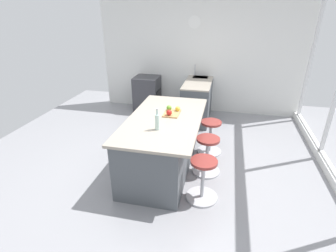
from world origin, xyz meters
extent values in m
plane|color=gray|center=(0.00, 0.00, 0.00)|extent=(7.32, 7.32, 0.00)
cube|color=silver|center=(-2.59, 2.43, 1.46)|extent=(0.05, 0.06, 2.65)
cube|color=silver|center=(-2.82, 0.00, 1.44)|extent=(0.12, 4.86, 2.88)
cylinder|color=white|center=(-2.75, -0.13, 2.12)|extent=(0.03, 0.28, 0.28)
cube|color=#4C5156|center=(-2.47, 0.08, 0.43)|extent=(1.92, 0.60, 0.86)
cube|color=#9E9384|center=(-2.47, 0.08, 0.88)|extent=(1.92, 0.60, 0.03)
cube|color=#38383D|center=(-2.71, 0.08, 0.83)|extent=(0.44, 0.36, 0.12)
cylinder|color=#B7B7BC|center=(-2.71, -0.07, 1.03)|extent=(0.02, 0.02, 0.28)
cube|color=#38383D|center=(-2.47, -1.23, 0.43)|extent=(0.60, 0.60, 0.86)
cube|color=black|center=(-2.47, -0.92, 0.39)|extent=(0.44, 0.01, 0.32)
cube|color=#4C5156|center=(0.02, -0.22, 0.42)|extent=(1.99, 0.90, 0.85)
cube|color=#9E9384|center=(0.02, -0.17, 0.87)|extent=(2.05, 1.10, 0.04)
cylinder|color=#B7B7BC|center=(-0.63, 0.51, 0.01)|extent=(0.44, 0.44, 0.03)
cylinder|color=#B7B7BC|center=(-0.63, 0.51, 0.30)|extent=(0.05, 0.05, 0.55)
cylinder|color=maroon|center=(-0.63, 0.51, 0.59)|extent=(0.36, 0.36, 0.04)
cylinder|color=#B7B7BC|center=(0.02, 0.51, 0.01)|extent=(0.44, 0.44, 0.03)
cylinder|color=#B7B7BC|center=(0.02, 0.51, 0.30)|extent=(0.05, 0.05, 0.55)
cylinder|color=maroon|center=(0.02, 0.51, 0.59)|extent=(0.36, 0.36, 0.04)
cylinder|color=#B7B7BC|center=(0.66, 0.51, 0.01)|extent=(0.44, 0.44, 0.03)
cylinder|color=#B7B7BC|center=(0.66, 0.51, 0.30)|extent=(0.05, 0.05, 0.55)
cylinder|color=maroon|center=(0.66, 0.51, 0.59)|extent=(0.36, 0.36, 0.04)
cube|color=tan|center=(-0.17, -0.10, 0.90)|extent=(0.36, 0.24, 0.02)
sphere|color=gold|center=(-0.27, -0.03, 0.94)|extent=(0.08, 0.08, 0.08)
sphere|color=#609E2D|center=(-0.27, -0.17, 0.95)|extent=(0.08, 0.08, 0.08)
sphere|color=red|center=(-0.06, -0.12, 0.95)|extent=(0.09, 0.09, 0.09)
cylinder|color=silver|center=(0.44, -0.18, 1.00)|extent=(0.06, 0.06, 0.22)
cylinder|color=silver|center=(0.44, -0.18, 1.15)|extent=(0.03, 0.03, 0.08)
cylinder|color=#B7B7BC|center=(0.44, -0.18, 1.19)|extent=(0.03, 0.03, 0.02)
camera|label=1|loc=(3.57, 0.69, 2.44)|focal=27.68mm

